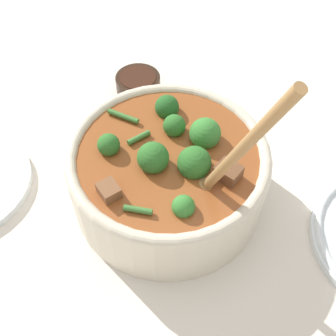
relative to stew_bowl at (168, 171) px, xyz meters
name	(u,v)px	position (x,y,z in m)	size (l,w,h in m)	color
ground_plane	(168,196)	(0.00, 0.00, -0.06)	(4.00, 4.00, 0.00)	silver
stew_bowl	(168,171)	(0.00, 0.00, 0.00)	(0.27, 0.26, 0.29)	beige
condiment_bowl	(138,85)	(0.21, -0.05, -0.04)	(0.07, 0.07, 0.04)	black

